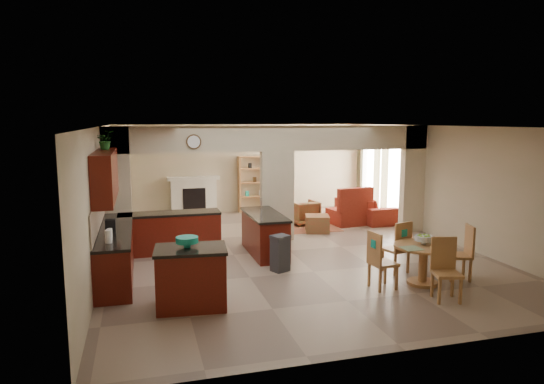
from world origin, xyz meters
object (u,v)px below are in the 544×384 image
object	(u,v)px
dining_table	(423,258)
sofa	(366,207)
armchair	(304,213)
kitchen_island	(191,277)

from	to	relation	value
dining_table	sofa	size ratio (longest dim) A/B	0.44
dining_table	armchair	distance (m)	5.37
sofa	dining_table	bearing A→B (deg)	160.97
sofa	armchair	xyz separation A→B (m)	(-2.06, -0.26, -0.01)
kitchen_island	armchair	xyz separation A→B (m)	(3.73, 5.33, -0.15)
kitchen_island	dining_table	size ratio (longest dim) A/B	1.12
dining_table	sofa	distance (m)	5.86
sofa	kitchen_island	bearing A→B (deg)	131.38
kitchen_island	dining_table	bearing A→B (deg)	5.29
kitchen_island	dining_table	world-z (taller)	kitchen_island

